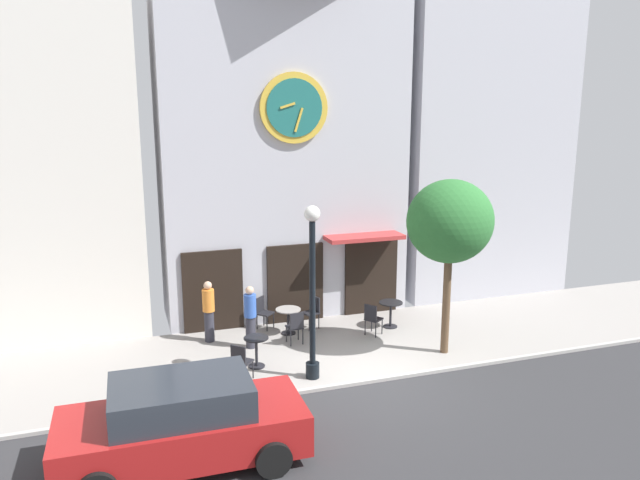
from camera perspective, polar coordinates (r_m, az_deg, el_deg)
name	(u,v)px	position (r m, az deg, el deg)	size (l,w,h in m)	color
ground_plane	(388,391)	(14.17, 6.39, -13.78)	(24.98, 10.05, 0.13)	gray
clock_building	(283,121)	(18.27, -3.49, 10.95)	(7.18, 3.55, 11.20)	#B2B2BC
neighbor_building_left	(9,69)	(18.84, -26.99, 13.97)	(6.32, 4.35, 14.29)	silver
neighbor_building_right	(474,123)	(21.54, 14.16, 10.50)	(5.75, 3.32, 11.23)	#B2B2BC
street_lamp	(312,293)	(13.91, -0.71, -4.93)	(0.36, 0.36, 4.07)	black
street_tree	(450,222)	(15.37, 12.01, 1.62)	(2.19, 1.97, 4.47)	brown
cafe_table_center_right	(256,348)	(15.08, -5.94, -9.94)	(0.60, 0.60, 0.76)	black
cafe_table_leftmost	(288,316)	(17.08, -2.97, -7.11)	(0.70, 0.70, 0.72)	black
cafe_table_rightmost	(391,310)	(17.66, 6.59, -6.47)	(0.67, 0.67, 0.74)	black
cafe_chair_near_tree	(313,310)	(17.52, -0.68, -6.49)	(0.51, 0.51, 0.90)	black
cafe_chair_facing_street	(263,310)	(17.55, -5.35, -6.51)	(0.57, 0.57, 0.90)	black
cafe_chair_under_awning	(372,317)	(16.98, 4.89, -7.16)	(0.56, 0.56, 0.90)	black
cafe_chair_left_end	(296,325)	(16.34, -2.29, -7.93)	(0.43, 0.43, 0.90)	black
cafe_chair_facing_wall	(241,360)	(14.37, -7.39, -10.99)	(0.57, 0.57, 0.90)	black
pedestrian_blue	(250,316)	(16.11, -6.50, -7.06)	(0.44, 0.44, 1.67)	#2D2D38
pedestrian_orange	(209,311)	(16.68, -10.32, -6.48)	(0.40, 0.40, 1.67)	#2D2D38
parked_car_red	(182,423)	(11.50, -12.68, -16.26)	(4.33, 2.08, 1.55)	maroon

